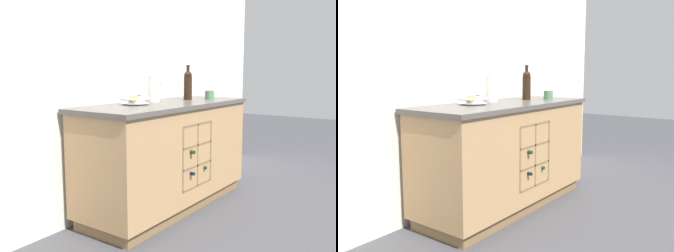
# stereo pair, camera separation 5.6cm
# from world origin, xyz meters

# --- Properties ---
(ground_plane) EXTENTS (14.00, 14.00, 0.00)m
(ground_plane) POSITION_xyz_m (0.00, 0.00, 0.00)
(ground_plane) COLOR #424247
(back_wall) EXTENTS (4.40, 0.06, 2.55)m
(back_wall) POSITION_xyz_m (0.00, 0.36, 1.27)
(back_wall) COLOR silver
(back_wall) RESTS_ON ground_plane
(kitchen_island) EXTENTS (1.73, 0.64, 0.89)m
(kitchen_island) POSITION_xyz_m (-0.00, -0.00, 0.45)
(kitchen_island) COLOR brown
(kitchen_island) RESTS_ON ground_plane
(fruit_bowl) EXTENTS (0.24, 0.24, 0.08)m
(fruit_bowl) POSITION_xyz_m (-0.29, 0.11, 0.92)
(fruit_bowl) COLOR silver
(fruit_bowl) RESTS_ON kitchen_island
(white_pitcher) EXTENTS (0.16, 0.11, 0.22)m
(white_pitcher) POSITION_xyz_m (0.01, 0.15, 1.00)
(white_pitcher) COLOR silver
(white_pitcher) RESTS_ON kitchen_island
(ceramic_mug) EXTENTS (0.12, 0.09, 0.08)m
(ceramic_mug) POSITION_xyz_m (0.57, -0.07, 0.93)
(ceramic_mug) COLOR #4C7A56
(ceramic_mug) RESTS_ON kitchen_island
(standing_wine_bottle) EXTENTS (0.08, 0.08, 0.31)m
(standing_wine_bottle) POSITION_xyz_m (0.37, 0.04, 1.03)
(standing_wine_bottle) COLOR black
(standing_wine_bottle) RESTS_ON kitchen_island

